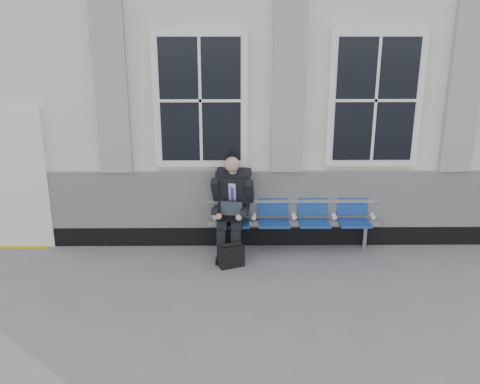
{
  "coord_description": "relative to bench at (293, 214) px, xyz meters",
  "views": [
    {
      "loc": [
        -1.66,
        -6.2,
        3.4
      ],
      "look_at": [
        -1.59,
        0.9,
        1.05
      ],
      "focal_mm": 40.0,
      "sensor_mm": 36.0,
      "label": 1
    }
  ],
  "objects": [
    {
      "name": "businessman",
      "position": [
        -0.92,
        -0.14,
        0.24
      ],
      "size": [
        0.64,
        0.86,
        1.48
      ],
      "color": "black",
      "rests_on": "ground"
    },
    {
      "name": "ground",
      "position": [
        0.78,
        -1.32,
        -0.55
      ],
      "size": [
        70.0,
        70.0,
        0.0
      ],
      "primitive_type": "plane",
      "color": "slate",
      "rests_on": "ground"
    },
    {
      "name": "station_building",
      "position": [
        0.76,
        2.15,
        1.67
      ],
      "size": [
        14.4,
        4.4,
        4.49
      ],
      "color": "silver",
      "rests_on": "ground"
    },
    {
      "name": "bench",
      "position": [
        0.0,
        0.0,
        0.0
      ],
      "size": [
        2.6,
        0.47,
        0.91
      ],
      "color": "#9EA0A3",
      "rests_on": "ground"
    },
    {
      "name": "briefcase",
      "position": [
        -0.93,
        -0.63,
        -0.38
      ],
      "size": [
        0.38,
        0.27,
        0.36
      ],
      "color": "black",
      "rests_on": "ground"
    }
  ]
}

